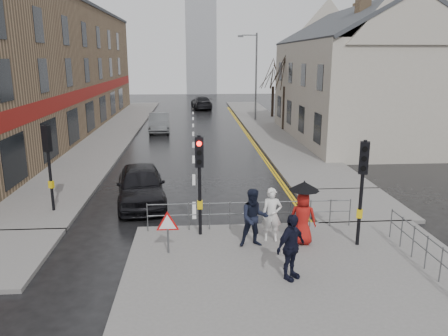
{
  "coord_description": "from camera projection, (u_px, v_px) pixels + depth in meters",
  "views": [
    {
      "loc": [
        0.03,
        -13.61,
        5.96
      ],
      "look_at": [
        1.26,
        3.86,
        1.51
      ],
      "focal_mm": 35.0,
      "sensor_mm": 36.0,
      "label": 1
    }
  ],
  "objects": [
    {
      "name": "ground",
      "position": [
        195.0,
        240.0,
        14.63
      ],
      "size": [
        120.0,
        120.0,
        0.0
      ],
      "primitive_type": "plane",
      "color": "black",
      "rests_on": "ground"
    },
    {
      "name": "street_lamp",
      "position": [
        254.0,
        71.0,
        40.93
      ],
      "size": [
        1.83,
        0.25,
        8.0
      ],
      "color": "#595B5E",
      "rests_on": "right_pavement"
    },
    {
      "name": "guard_railing_front",
      "position": [
        250.0,
        209.0,
        15.13
      ],
      "size": [
        7.14,
        0.04,
        1.0
      ],
      "color": "#595B5E",
      "rests_on": "near_pavement"
    },
    {
      "name": "pedestrian_b",
      "position": [
        254.0,
        218.0,
        13.66
      ],
      "size": [
        0.95,
        0.77,
        1.87
      ],
      "primitive_type": "imported",
      "rotation": [
        0.0,
        0.0,
        0.06
      ],
      "color": "black",
      "rests_on": "near_pavement"
    },
    {
      "name": "near_pavement",
      "position": [
        310.0,
        289.0,
        11.43
      ],
      "size": [
        10.0,
        9.0,
        0.14
      ],
      "primitive_type": "cube",
      "color": "#605E5B",
      "rests_on": "ground"
    },
    {
      "name": "car_mid",
      "position": [
        159.0,
        123.0,
        35.75
      ],
      "size": [
        1.87,
        4.7,
        1.52
      ],
      "primitive_type": "imported",
      "rotation": [
        0.0,
        0.0,
        0.06
      ],
      "color": "#4C4F52",
      "rests_on": "ground"
    },
    {
      "name": "car_parked",
      "position": [
        141.0,
        185.0,
        18.14
      ],
      "size": [
        2.55,
        4.97,
        1.62
      ],
      "primitive_type": "imported",
      "rotation": [
        0.0,
        0.0,
        0.14
      ],
      "color": "black",
      "rests_on": "ground"
    },
    {
      "name": "pedestrian_a",
      "position": [
        272.0,
        215.0,
        14.1
      ],
      "size": [
        0.7,
        0.51,
        1.76
      ],
      "primitive_type": "imported",
      "rotation": [
        0.0,
        0.0,
        -0.14
      ],
      "color": "white",
      "rests_on": "near_pavement"
    },
    {
      "name": "warning_sign",
      "position": [
        168.0,
        225.0,
        13.15
      ],
      "size": [
        0.8,
        0.07,
        1.35
      ],
      "color": "#595B5E",
      "rests_on": "near_pavement"
    },
    {
      "name": "tree_far",
      "position": [
        273.0,
        73.0,
        43.08
      ],
      "size": [
        2.4,
        2.4,
        5.64
      ],
      "color": "black",
      "rests_on": "right_pavement"
    },
    {
      "name": "traffic_signal_far_left",
      "position": [
        48.0,
        152.0,
        16.55
      ],
      "size": [
        0.34,
        0.33,
        3.4
      ],
      "color": "black",
      "rests_on": "left_pavement"
    },
    {
      "name": "building_left_terrace",
      "position": [
        37.0,
        70.0,
        33.84
      ],
      "size": [
        8.0,
        42.0,
        10.0
      ],
      "primitive_type": "cube",
      "color": "#8C7051",
      "rests_on": "ground"
    },
    {
      "name": "church_tower",
      "position": [
        201.0,
        38.0,
        72.44
      ],
      "size": [
        5.0,
        5.0,
        18.0
      ],
      "primitive_type": "cube",
      "color": "gray",
      "rests_on": "ground"
    },
    {
      "name": "building_right_cream",
      "position": [
        358.0,
        74.0,
        31.67
      ],
      "size": [
        9.0,
        16.4,
        10.1
      ],
      "color": "#AFA798",
      "rests_on": "ground"
    },
    {
      "name": "guard_railing_side",
      "position": [
        427.0,
        246.0,
        12.2
      ],
      "size": [
        0.04,
        4.54,
        1.0
      ],
      "color": "#595B5E",
      "rests_on": "near_pavement"
    },
    {
      "name": "pedestrian_with_umbrella",
      "position": [
        303.0,
        210.0,
        13.79
      ],
      "size": [
        0.97,
        0.96,
        2.07
      ],
      "color": "#A01712",
      "rests_on": "near_pavement"
    },
    {
      "name": "pedestrian_d",
      "position": [
        291.0,
        247.0,
        11.62
      ],
      "size": [
        1.11,
        1.02,
        1.83
      ],
      "primitive_type": "imported",
      "rotation": [
        0.0,
        0.0,
        0.68
      ],
      "color": "black",
      "rests_on": "near_pavement"
    },
    {
      "name": "right_pavement",
      "position": [
        265.0,
        125.0,
        39.22
      ],
      "size": [
        4.0,
        40.0,
        0.14
      ],
      "primitive_type": "cube",
      "color": "#605E5B",
      "rests_on": "ground"
    },
    {
      "name": "traffic_signal_near_left",
      "position": [
        199.0,
        168.0,
        14.22
      ],
      "size": [
        0.28,
        0.27,
        3.4
      ],
      "color": "black",
      "rests_on": "near_pavement"
    },
    {
      "name": "pavement_bridge_right",
      "position": [
        352.0,
        205.0,
        17.95
      ],
      "size": [
        4.0,
        4.2,
        0.14
      ],
      "primitive_type": "cube",
      "color": "#605E5B",
      "rests_on": "ground"
    },
    {
      "name": "car_far",
      "position": [
        201.0,
        103.0,
        51.46
      ],
      "size": [
        2.63,
        5.36,
        1.5
      ],
      "primitive_type": "imported",
      "rotation": [
        0.0,
        0.0,
        3.25
      ],
      "color": "black",
      "rests_on": "ground"
    },
    {
      "name": "tree_near",
      "position": [
        285.0,
        68.0,
        35.14
      ],
      "size": [
        2.4,
        2.4,
        6.58
      ],
      "color": "black",
      "rests_on": "right_pavement"
    },
    {
      "name": "left_pavement",
      "position": [
        115.0,
        130.0,
        36.4
      ],
      "size": [
        4.0,
        44.0,
        0.14
      ],
      "primitive_type": "cube",
      "color": "#605E5B",
      "rests_on": "ground"
    },
    {
      "name": "traffic_signal_near_right",
      "position": [
        363.0,
        175.0,
        13.4
      ],
      "size": [
        0.34,
        0.33,
        3.4
      ],
      "color": "black",
      "rests_on": "near_pavement"
    }
  ]
}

